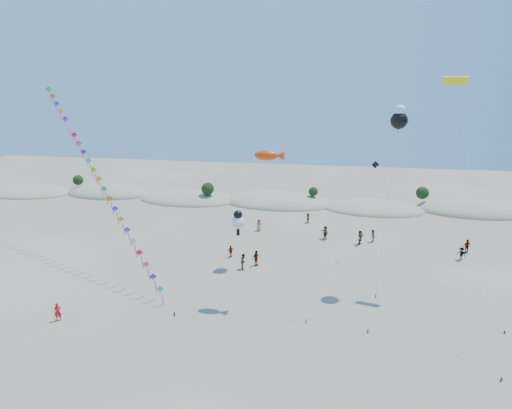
# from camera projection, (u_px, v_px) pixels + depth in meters

# --- Properties ---
(ground) EXTENTS (160.00, 160.00, 0.00)m
(ground) POSITION_uv_depth(u_px,v_px,m) (207.00, 373.00, 31.34)
(ground) COLOR #807058
(ground) RESTS_ON ground
(dune_ridge) EXTENTS (145.30, 11.49, 5.57)m
(dune_ridge) POSITION_uv_depth(u_px,v_px,m) (284.00, 203.00, 73.82)
(dune_ridge) COLOR gray
(dune_ridge) RESTS_ON ground
(kite_train) EXTENTS (22.95, 18.62, 20.36)m
(kite_train) POSITION_uv_depth(u_px,v_px,m) (97.00, 176.00, 47.24)
(kite_train) COLOR #3F2D1E
(kite_train) RESTS_ON ground
(fish_kite) EXTENTS (10.70, 5.51, 14.58)m
(fish_kite) POSITION_uv_depth(u_px,v_px,m) (270.00, 156.00, 38.53)
(fish_kite) COLOR #3F2D1E
(fish_kite) RESTS_ON ground
(cartoon_kite_low) EXTENTS (9.08, 11.25, 6.78)m
(cartoon_kite_low) POSITION_uv_depth(u_px,v_px,m) (238.00, 221.00, 47.48)
(cartoon_kite_low) COLOR #3F2D1E
(cartoon_kite_low) RESTS_ON ground
(cartoon_kite_high) EXTENTS (2.22, 4.24, 18.42)m
(cartoon_kite_high) POSITION_uv_depth(u_px,v_px,m) (399.00, 119.00, 40.35)
(cartoon_kite_high) COLOR #3F2D1E
(cartoon_kite_high) RESTS_ON ground
(parafoil_kite) EXTENTS (2.83, 15.74, 20.97)m
(parafoil_kite) POSITION_uv_depth(u_px,v_px,m) (456.00, 86.00, 39.13)
(parafoil_kite) COLOR #3F2D1E
(parafoil_kite) RESTS_ON ground
(dark_kite) EXTENTS (10.46, 15.76, 11.65)m
(dark_kite) POSITION_uv_depth(u_px,v_px,m) (410.00, 210.00, 44.95)
(dark_kite) COLOR #3F2D1E
(dark_kite) RESTS_ON ground
(flyer_foreground) EXTENTS (0.73, 0.63, 1.70)m
(flyer_foreground) POSITION_uv_depth(u_px,v_px,m) (58.00, 312.00, 37.94)
(flyer_foreground) COLOR red
(flyer_foreground) RESTS_ON ground
(beachgoers) EXTENTS (29.49, 18.53, 1.87)m
(beachgoers) POSITION_uv_depth(u_px,v_px,m) (333.00, 240.00, 54.64)
(beachgoers) COLOR slate
(beachgoers) RESTS_ON ground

